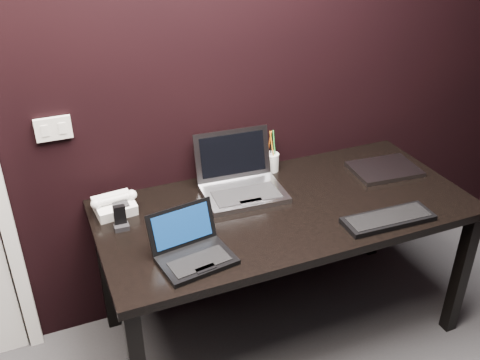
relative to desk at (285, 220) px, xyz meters
name	(u,v)px	position (x,y,z in m)	size (l,w,h in m)	color
wall_back	(190,69)	(-0.30, 0.40, 0.64)	(4.00, 4.00, 0.00)	black
wall_switch	(53,129)	(-0.92, 0.39, 0.46)	(0.15, 0.02, 0.10)	silver
desk	(285,220)	(0.00, 0.00, 0.00)	(1.70, 0.80, 0.74)	black
netbook	(192,250)	(-0.51, -0.21, 0.11)	(0.32, 0.29, 0.18)	black
silver_laptop	(241,183)	(-0.14, 0.19, 0.13)	(0.39, 0.36, 0.26)	#A4A4A9
ext_keyboard	(388,219)	(0.35, -0.29, 0.09)	(0.41, 0.16, 0.03)	black
closed_laptop	(384,169)	(0.61, 0.10, 0.09)	(0.35, 0.27, 0.02)	gray
desk_phone	(115,205)	(-0.73, 0.24, 0.12)	(0.21, 0.17, 0.10)	white
mobile_phone	(120,220)	(-0.73, 0.11, 0.12)	(0.06, 0.05, 0.11)	black
pen_cup	(271,161)	(0.08, 0.33, 0.13)	(0.08, 0.08, 0.22)	silver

